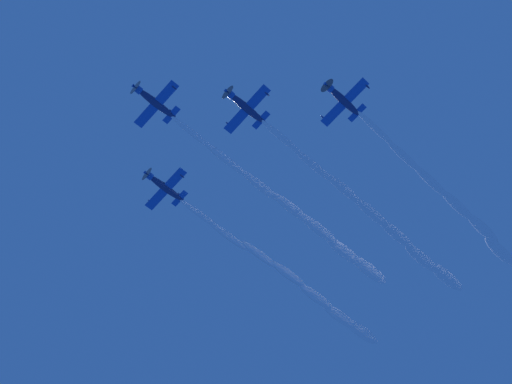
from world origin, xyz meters
name	(u,v)px	position (x,y,z in m)	size (l,w,h in m)	color
airplane_lead	(154,102)	(-1.78, -3.46, 74.96)	(7.89, 7.06, 2.45)	navy
airplane_left_wingman	(245,107)	(-8.69, -13.29, 74.15)	(7.79, 7.07, 2.59)	navy
airplane_right_wingman	(164,187)	(8.42, -11.38, 73.78)	(7.85, 7.07, 2.51)	navy
airplane_slot_tail	(343,100)	(-16.82, -23.28, 74.95)	(7.82, 7.07, 2.55)	navy
smoke_trail_lead	(316,228)	(2.04, -34.42, 74.83)	(6.74, 44.53, 2.27)	white
smoke_trail_left_wingman	(396,234)	(-4.76, -44.41, 73.98)	(7.09, 44.97, 2.09)	white
smoke_trail_right_wingman	(313,295)	(12.54, -42.38, 73.69)	(7.45, 44.55, 2.21)	white
smoke_trail_slot_tail	(480,228)	(-12.97, -54.36, 74.81)	(7.00, 45.50, 2.14)	white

